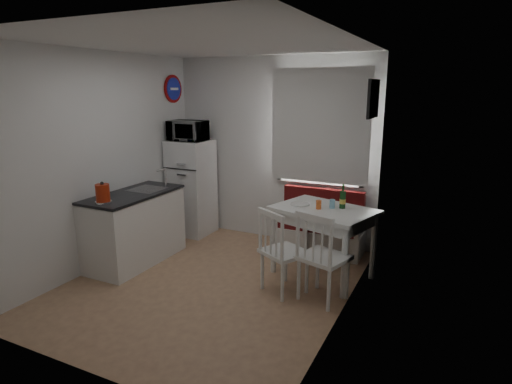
# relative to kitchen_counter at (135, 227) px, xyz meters

# --- Properties ---
(floor) EXTENTS (3.00, 3.50, 0.02)m
(floor) POSITION_rel_kitchen_counter_xyz_m (1.20, -0.16, -0.46)
(floor) COLOR #A07455
(floor) RESTS_ON ground
(ceiling) EXTENTS (3.00, 3.50, 0.02)m
(ceiling) POSITION_rel_kitchen_counter_xyz_m (1.20, -0.16, 2.14)
(ceiling) COLOR white
(ceiling) RESTS_ON wall_back
(wall_back) EXTENTS (3.00, 0.02, 2.60)m
(wall_back) POSITION_rel_kitchen_counter_xyz_m (1.20, 1.59, 0.84)
(wall_back) COLOR white
(wall_back) RESTS_ON floor
(wall_front) EXTENTS (3.00, 0.02, 2.60)m
(wall_front) POSITION_rel_kitchen_counter_xyz_m (1.20, -1.91, 0.84)
(wall_front) COLOR white
(wall_front) RESTS_ON floor
(wall_left) EXTENTS (0.02, 3.50, 2.60)m
(wall_left) POSITION_rel_kitchen_counter_xyz_m (-0.30, -0.16, 0.84)
(wall_left) COLOR white
(wall_left) RESTS_ON floor
(wall_right) EXTENTS (0.02, 3.50, 2.60)m
(wall_right) POSITION_rel_kitchen_counter_xyz_m (2.70, -0.16, 0.84)
(wall_right) COLOR white
(wall_right) RESTS_ON floor
(window) EXTENTS (1.22, 0.06, 1.47)m
(window) POSITION_rel_kitchen_counter_xyz_m (1.90, 1.56, 1.17)
(window) COLOR white
(window) RESTS_ON wall_back
(curtain) EXTENTS (1.35, 0.02, 1.50)m
(curtain) POSITION_rel_kitchen_counter_xyz_m (1.90, 1.49, 1.22)
(curtain) COLOR white
(curtain) RESTS_ON wall_back
(kitchen_counter) EXTENTS (0.62, 1.32, 1.16)m
(kitchen_counter) POSITION_rel_kitchen_counter_xyz_m (0.00, 0.00, 0.00)
(kitchen_counter) COLOR white
(kitchen_counter) RESTS_ON floor
(wall_sign) EXTENTS (0.03, 0.40, 0.40)m
(wall_sign) POSITION_rel_kitchen_counter_xyz_m (-0.27, 1.29, 1.69)
(wall_sign) COLOR #1C28AA
(wall_sign) RESTS_ON wall_left
(picture_frame) EXTENTS (0.04, 0.52, 0.42)m
(picture_frame) POSITION_rel_kitchen_counter_xyz_m (2.67, 0.94, 1.59)
(picture_frame) COLOR black
(picture_frame) RESTS_ON wall_right
(bench) EXTENTS (1.17, 0.45, 0.84)m
(bench) POSITION_rel_kitchen_counter_xyz_m (1.99, 1.35, -0.18)
(bench) COLOR white
(bench) RESTS_ON floor
(dining_table) EXTENTS (1.27, 1.05, 0.82)m
(dining_table) POSITION_rel_kitchen_counter_xyz_m (2.26, 0.62, 0.28)
(dining_table) COLOR white
(dining_table) RESTS_ON floor
(chair_left) EXTENTS (0.59, 0.60, 0.50)m
(chair_left) POSITION_rel_kitchen_counter_xyz_m (2.01, -0.05, 0.12)
(chair_left) COLOR white
(chair_left) RESTS_ON floor
(chair_right) EXTENTS (0.56, 0.55, 0.52)m
(chair_right) POSITION_rel_kitchen_counter_xyz_m (2.45, -0.05, 0.15)
(chair_right) COLOR white
(chair_right) RESTS_ON floor
(fridge) EXTENTS (0.57, 0.57, 1.42)m
(fridge) POSITION_rel_kitchen_counter_xyz_m (0.02, 1.24, 0.25)
(fridge) COLOR white
(fridge) RESTS_ON floor
(microwave) EXTENTS (0.52, 0.36, 0.29)m
(microwave) POSITION_rel_kitchen_counter_xyz_m (0.02, 1.19, 1.11)
(microwave) COLOR white
(microwave) RESTS_ON fridge
(kettle) EXTENTS (0.18, 0.18, 0.24)m
(kettle) POSITION_rel_kitchen_counter_xyz_m (0.05, -0.54, 0.57)
(kettle) COLOR #AF270E
(kettle) RESTS_ON kitchen_counter
(wine_bottle) EXTENTS (0.07, 0.07, 0.28)m
(wine_bottle) POSITION_rel_kitchen_counter_xyz_m (2.45, 0.72, 0.51)
(wine_bottle) COLOR #16441A
(wine_bottle) RESTS_ON dining_table
(drinking_glass_orange) EXTENTS (0.06, 0.06, 0.10)m
(drinking_glass_orange) POSITION_rel_kitchen_counter_xyz_m (2.21, 0.57, 0.42)
(drinking_glass_orange) COLOR orange
(drinking_glass_orange) RESTS_ON dining_table
(drinking_glass_blue) EXTENTS (0.06, 0.06, 0.10)m
(drinking_glass_blue) POSITION_rel_kitchen_counter_xyz_m (2.34, 0.67, 0.42)
(drinking_glass_blue) COLOR #8ACCEC
(drinking_glass_blue) RESTS_ON dining_table
(plate) EXTENTS (0.22, 0.22, 0.02)m
(plate) POSITION_rel_kitchen_counter_xyz_m (1.96, 0.64, 0.38)
(plate) COLOR white
(plate) RESTS_ON dining_table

